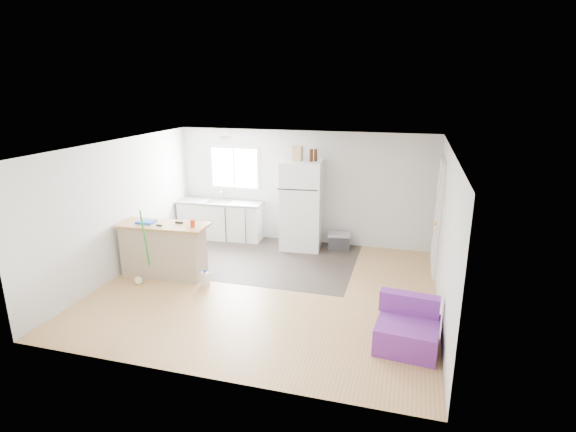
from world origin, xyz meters
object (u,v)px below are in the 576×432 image
(blue_tray, at_px, (146,222))
(bottle_left, at_px, (311,155))
(kitchen_cabinets, at_px, (221,219))
(cooler, at_px, (339,241))
(refrigerator, at_px, (302,205))
(red_cup, at_px, (193,223))
(mop, at_px, (140,271))
(purple_seat, at_px, (408,330))
(bottle_right, at_px, (316,155))
(peninsula, at_px, (164,249))
(cleaner_jug, at_px, (205,279))
(cardboard_box, at_px, (297,153))

(blue_tray, xyz_separation_m, bottle_left, (2.52, 2.01, 0.98))
(kitchen_cabinets, distance_m, cooler, 2.67)
(refrigerator, xyz_separation_m, red_cup, (-1.41, -2.07, 0.11))
(refrigerator, xyz_separation_m, blue_tray, (-2.31, -2.09, 0.06))
(kitchen_cabinets, height_order, blue_tray, kitchen_cabinets)
(kitchen_cabinets, relative_size, mop, 1.42)
(purple_seat, distance_m, bottle_right, 4.16)
(refrigerator, bearing_deg, peninsula, -139.57)
(blue_tray, bearing_deg, purple_seat, -14.47)
(kitchen_cabinets, bearing_deg, cooler, -3.75)
(kitchen_cabinets, xyz_separation_m, purple_seat, (4.11, -3.37, -0.20))
(peninsula, xyz_separation_m, cleaner_jug, (0.89, -0.21, -0.36))
(cooler, distance_m, bottle_right, 1.87)
(kitchen_cabinets, bearing_deg, bottle_left, -8.67)
(cleaner_jug, bearing_deg, mop, -144.07)
(purple_seat, distance_m, red_cup, 3.93)
(red_cup, bearing_deg, cardboard_box, 56.33)
(peninsula, distance_m, mop, 0.56)
(bottle_left, bearing_deg, peninsula, -138.03)
(red_cup, distance_m, cardboard_box, 2.59)
(refrigerator, height_order, mop, refrigerator)
(peninsula, bearing_deg, refrigerator, 42.96)
(cooler, height_order, cardboard_box, cardboard_box)
(refrigerator, bearing_deg, cooler, 1.54)
(purple_seat, bearing_deg, red_cup, 167.40)
(refrigerator, distance_m, cooler, 1.09)
(cleaner_jug, height_order, mop, mop)
(mop, bearing_deg, cardboard_box, 28.48)
(purple_seat, bearing_deg, peninsula, 169.92)
(cooler, relative_size, purple_seat, 0.59)
(bottle_right, bearing_deg, blue_tray, -141.51)
(refrigerator, bearing_deg, kitchen_cabinets, 171.30)
(bottle_right, bearing_deg, cleaner_jug, -121.95)
(bottle_right, bearing_deg, cardboard_box, -175.14)
(mop, distance_m, bottle_right, 3.94)
(bottle_right, bearing_deg, refrigerator, 173.59)
(peninsula, bearing_deg, bottle_right, 38.74)
(refrigerator, distance_m, mop, 3.43)
(kitchen_cabinets, height_order, peninsula, kitchen_cabinets)
(peninsula, bearing_deg, cardboard_box, 43.21)
(cleaner_jug, bearing_deg, refrigerator, 87.79)
(peninsula, bearing_deg, red_cup, -2.15)
(cleaner_jug, xyz_separation_m, mop, (-1.10, -0.23, 0.11))
(cardboard_box, height_order, bottle_left, cardboard_box)
(peninsula, xyz_separation_m, cardboard_box, (1.93, 2.01, 1.51))
(cardboard_box, distance_m, bottle_left, 0.29)
(refrigerator, height_order, cleaner_jug, refrigerator)
(peninsula, relative_size, blue_tray, 5.35)
(cooler, height_order, blue_tray, blue_tray)
(kitchen_cabinets, xyz_separation_m, cooler, (2.66, -0.01, -0.25))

